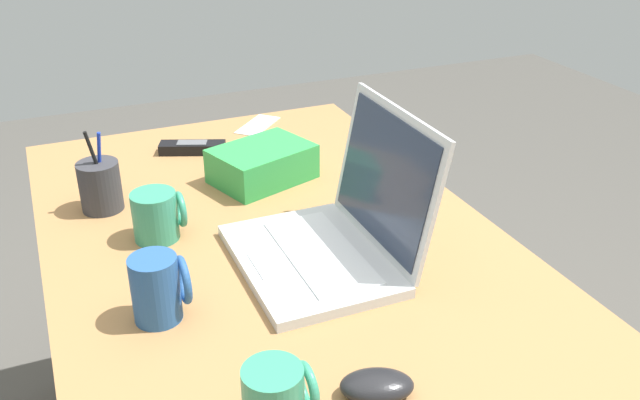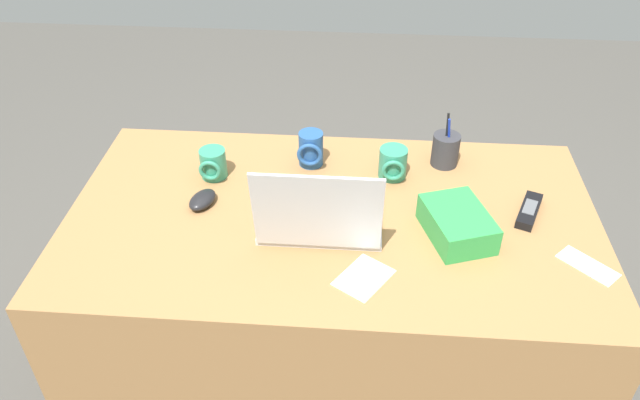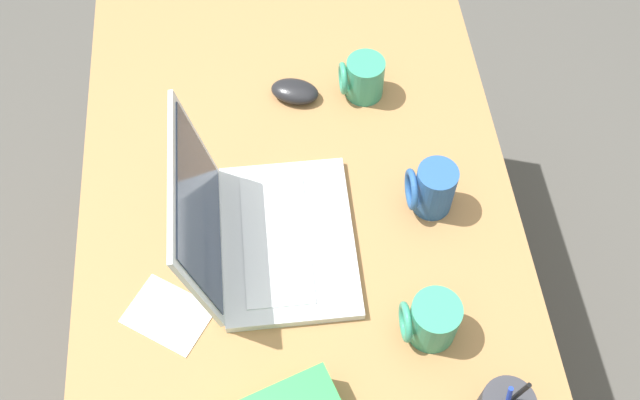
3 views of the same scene
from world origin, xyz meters
TOP-DOWN VIEW (x-y plane):
  - laptop at (0.03, 0.07)m, footprint 0.32×0.28m
  - computer_mouse at (0.36, -0.02)m, footprint 0.09×0.11m
  - coffee_mug_white at (0.08, -0.24)m, footprint 0.07×0.08m
  - coffee_mug_tall at (-0.16, -0.19)m, footprint 0.08×0.09m
  - coffee_mug_spare at (0.35, -0.15)m, footprint 0.08×0.09m
  - cordless_phone at (-0.53, -0.04)m, footprint 0.10×0.16m
  - pen_holder at (-0.32, -0.27)m, footprint 0.08×0.08m
  - snack_bag at (-0.32, 0.06)m, footprint 0.20×0.23m
  - paper_note_near_laptop at (-0.63, 0.15)m, footprint 0.14×0.14m
  - paper_note_left at (-0.09, 0.24)m, footprint 0.16×0.17m

SIDE VIEW (x-z plane):
  - paper_note_near_laptop at x=-0.63m, z-range 0.71..0.71m
  - paper_note_left at x=-0.09m, z-range 0.71..0.71m
  - cordless_phone at x=-0.53m, z-range 0.71..0.73m
  - computer_mouse at x=0.36m, z-range 0.71..0.74m
  - snack_bag at x=-0.32m, z-range 0.71..0.78m
  - coffee_mug_spare at x=0.35m, z-range 0.71..0.79m
  - coffee_mug_tall at x=-0.16m, z-range 0.71..0.80m
  - pen_holder at x=-0.32m, z-range 0.67..0.84m
  - coffee_mug_white at x=0.08m, z-range 0.71..0.81m
  - laptop at x=0.03m, z-range 0.63..0.89m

